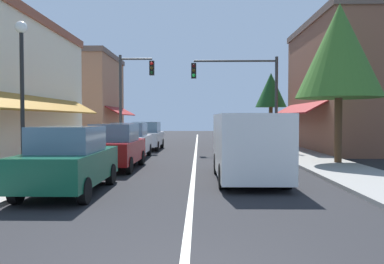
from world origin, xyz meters
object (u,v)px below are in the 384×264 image
(street_lamp_left_near, at_px, (22,75))
(van_in_lane, at_px, (247,145))
(parked_car_third_left, at_px, (130,141))
(parked_car_far_left, at_px, (147,136))
(parked_car_second_left, at_px, (115,147))
(traffic_signal_left_corner, at_px, (131,89))
(tree_right_near, at_px, (339,51))
(traffic_signal_mast_arm, at_px, (247,87))
(tree_right_far, at_px, (271,91))
(parked_car_nearest_left, at_px, (69,160))

(street_lamp_left_near, bearing_deg, van_in_lane, 5.40)
(parked_car_third_left, xyz_separation_m, van_in_lane, (4.99, -6.89, 0.27))
(parked_car_far_left, bearing_deg, parked_car_second_left, -89.09)
(parked_car_second_left, xyz_separation_m, van_in_lane, (4.80, -2.65, 0.27))
(traffic_signal_left_corner, xyz_separation_m, tree_right_near, (10.21, -8.14, 0.94))
(parked_car_far_left, height_order, street_lamp_left_near, street_lamp_left_near)
(traffic_signal_mast_arm, height_order, tree_right_far, traffic_signal_mast_arm)
(traffic_signal_left_corner, distance_m, tree_right_near, 13.10)
(traffic_signal_left_corner, relative_size, tree_right_far, 1.08)
(parked_car_third_left, bearing_deg, street_lamp_left_near, -105.23)
(street_lamp_left_near, height_order, tree_right_near, tree_right_near)
(van_in_lane, height_order, traffic_signal_left_corner, traffic_signal_left_corner)
(parked_car_second_left, distance_m, tree_right_far, 18.35)
(van_in_lane, bearing_deg, tree_right_far, 77.20)
(parked_car_third_left, height_order, traffic_signal_mast_arm, traffic_signal_mast_arm)
(street_lamp_left_near, relative_size, tree_right_near, 0.72)
(parked_car_far_left, relative_size, tree_right_near, 0.61)
(traffic_signal_mast_arm, relative_size, tree_right_far, 1.02)
(traffic_signal_mast_arm, distance_m, street_lamp_left_near, 14.22)
(parked_car_nearest_left, height_order, parked_car_far_left, same)
(parked_car_far_left, bearing_deg, tree_right_far, 35.67)
(parked_car_second_left, xyz_separation_m, street_lamp_left_near, (-2.13, -3.30, 2.43))
(parked_car_nearest_left, xyz_separation_m, tree_right_near, (9.32, 6.43, 3.93))
(parked_car_third_left, height_order, van_in_lane, van_in_lane)
(parked_car_nearest_left, bearing_deg, traffic_signal_left_corner, 93.50)
(van_in_lane, distance_m, tree_right_far, 19.05)
(parked_car_second_left, bearing_deg, street_lamp_left_near, -121.95)
(parked_car_far_left, bearing_deg, street_lamp_left_near, -98.58)
(parked_car_far_left, bearing_deg, van_in_lane, -67.57)
(parked_car_nearest_left, height_order, traffic_signal_left_corner, traffic_signal_left_corner)
(parked_car_third_left, distance_m, street_lamp_left_near, 8.16)
(parked_car_nearest_left, distance_m, tree_right_far, 22.77)
(traffic_signal_left_corner, distance_m, tree_right_far, 11.65)
(parked_car_far_left, distance_m, tree_right_far, 11.34)
(van_in_lane, height_order, tree_right_near, tree_right_near)
(traffic_signal_mast_arm, xyz_separation_m, tree_right_near, (3.07, -6.78, 0.94))
(van_in_lane, bearing_deg, parked_car_far_left, 111.37)
(traffic_signal_mast_arm, relative_size, tree_right_near, 0.83)
(tree_right_near, xyz_separation_m, tree_right_far, (-0.28, 14.21, -0.64))
(van_in_lane, relative_size, street_lamp_left_near, 1.05)
(tree_right_near, distance_m, tree_right_far, 14.22)
(parked_car_far_left, relative_size, van_in_lane, 0.79)
(parked_car_second_left, height_order, van_in_lane, van_in_lane)
(parked_car_nearest_left, height_order, van_in_lane, van_in_lane)
(parked_car_nearest_left, xyz_separation_m, parked_car_far_left, (0.15, 14.42, 0.00))
(tree_right_far, bearing_deg, traffic_signal_mast_arm, -110.63)
(parked_car_far_left, height_order, tree_right_near, tree_right_near)
(parked_car_second_left, xyz_separation_m, parked_car_far_left, (-0.03, 9.51, 0.00))
(parked_car_second_left, xyz_separation_m, parked_car_third_left, (-0.18, 4.24, 0.00))
(parked_car_far_left, bearing_deg, traffic_signal_mast_arm, -10.45)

